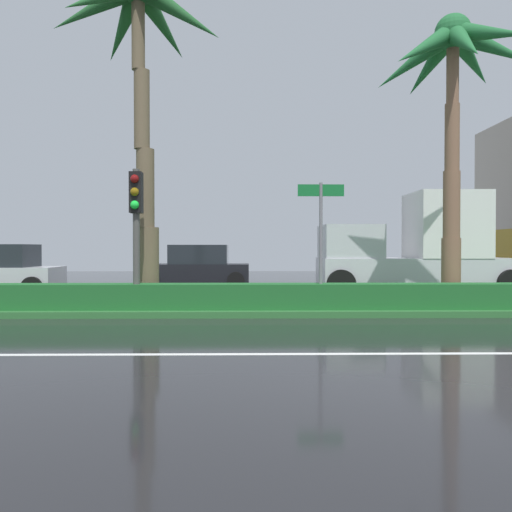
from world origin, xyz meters
TOP-DOWN VIEW (x-y plane):
  - ground_plane at (0.00, 9.00)m, footprint 90.00×42.00m
  - near_lane_divider_stripe at (0.00, 2.00)m, footprint 81.00×0.14m
  - median_strip at (0.00, 8.00)m, footprint 85.50×4.00m
  - median_hedge at (0.00, 6.60)m, footprint 76.50×0.70m
  - palm_tree_mid_left at (-4.66, 7.42)m, footprint 4.55×4.23m
  - palm_tree_centre_left at (3.29, 7.37)m, footprint 4.11×4.13m
  - traffic_signal_median_left at (-4.55, 6.45)m, footprint 0.28×0.43m
  - street_name_sign at (-0.19, 6.57)m, footprint 1.10×0.08m
  - car_in_traffic_second at (-4.00, 15.23)m, footprint 4.30×2.02m
  - box_truck_lead at (3.78, 11.78)m, footprint 6.40×2.64m

SIDE VIEW (x-z plane):
  - ground_plane at x=0.00m, z-range -0.10..0.00m
  - near_lane_divider_stripe at x=0.00m, z-range 0.00..0.01m
  - median_strip at x=0.00m, z-range 0.00..0.15m
  - median_hedge at x=0.00m, z-range 0.15..0.75m
  - car_in_traffic_second at x=-4.00m, z-range -0.03..1.69m
  - box_truck_lead at x=3.78m, z-range -0.18..3.28m
  - street_name_sign at x=-0.19m, z-range 0.58..3.58m
  - traffic_signal_median_left at x=-4.55m, z-range 0.77..4.07m
  - palm_tree_centre_left at x=3.29m, z-range 2.36..9.72m
  - palm_tree_mid_left at x=-4.66m, z-range 2.52..10.95m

